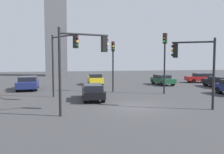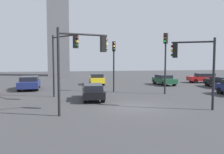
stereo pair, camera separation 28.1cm
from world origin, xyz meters
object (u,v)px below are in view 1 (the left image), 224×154
at_px(traffic_light_0, 83,55).
at_px(car_8, 93,91).
at_px(traffic_light_1, 63,52).
at_px(car_4, 95,79).
at_px(traffic_light_4, 193,59).
at_px(car_1, 220,82).
at_px(car_6, 202,78).
at_px(traffic_light_3, 113,57).
at_px(car_0, 28,83).
at_px(traffic_light_2, 165,52).
at_px(car_3, 163,80).

xyz_separation_m(traffic_light_0, car_8, (1.16, 4.78, -2.96)).
bearing_deg(traffic_light_1, car_4, 125.28).
xyz_separation_m(traffic_light_4, car_1, (9.63, 10.09, -2.67)).
relative_size(traffic_light_1, car_1, 1.14).
bearing_deg(traffic_light_4, car_6, -94.10).
xyz_separation_m(traffic_light_3, car_1, (13.29, 0.94, -2.93)).
distance_m(car_0, car_6, 23.89).
height_order(traffic_light_1, car_0, traffic_light_1).
distance_m(traffic_light_2, car_0, 15.26).
xyz_separation_m(traffic_light_2, car_8, (-7.24, -1.96, -3.36)).
bearing_deg(car_8, traffic_light_1, 72.61).
height_order(traffic_light_4, car_6, traffic_light_4).
relative_size(car_0, car_1, 1.01).
relative_size(traffic_light_1, car_0, 1.13).
xyz_separation_m(car_4, car_8, (-1.69, -11.59, -0.07)).
distance_m(car_3, car_4, 8.99).
height_order(traffic_light_1, car_1, traffic_light_1).
height_order(traffic_light_0, car_8, traffic_light_0).
bearing_deg(car_4, traffic_light_2, -148.59).
xyz_separation_m(traffic_light_2, car_6, (10.09, 9.35, -3.33)).
xyz_separation_m(traffic_light_0, traffic_light_3, (3.79, 9.19, -0.02)).
bearing_deg(traffic_light_4, traffic_light_1, -2.47).
height_order(traffic_light_3, car_1, traffic_light_3).
bearing_deg(car_4, traffic_light_1, 160.72).
relative_size(car_1, car_4, 1.22).
relative_size(traffic_light_2, traffic_light_3, 1.13).
xyz_separation_m(traffic_light_4, car_8, (-6.30, 4.75, -2.67)).
distance_m(traffic_light_1, traffic_light_3, 6.15).
height_order(traffic_light_1, car_3, traffic_light_1).
xyz_separation_m(traffic_light_0, car_1, (17.09, 10.13, -2.95)).
height_order(car_1, car_3, car_3).
distance_m(traffic_light_1, car_1, 19.13).
bearing_deg(car_3, traffic_light_0, -42.69).
bearing_deg(car_1, traffic_light_4, 139.33).
bearing_deg(car_3, car_8, -51.22).
height_order(car_0, car_6, car_0).
height_order(traffic_light_2, car_4, traffic_light_2).
bearing_deg(car_0, car_6, 94.23).
distance_m(traffic_light_0, car_1, 20.08).
height_order(traffic_light_2, traffic_light_3, traffic_light_2).
relative_size(traffic_light_0, traffic_light_2, 0.89).
xyz_separation_m(car_0, car_6, (23.67, 3.23, -0.04)).
bearing_deg(traffic_light_4, car_3, -75.80).
xyz_separation_m(car_3, car_8, (-10.46, -9.58, -0.01)).
xyz_separation_m(traffic_light_2, car_3, (3.22, 7.62, -3.35)).
bearing_deg(traffic_light_0, car_3, 35.66).
xyz_separation_m(traffic_light_0, traffic_light_2, (8.40, 6.74, 0.40)).
height_order(car_4, car_8, car_4).
bearing_deg(car_4, car_3, -101.42).
relative_size(car_4, car_6, 0.87).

